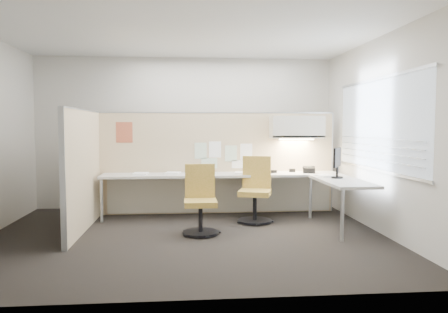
{
  "coord_description": "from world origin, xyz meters",
  "views": [
    {
      "loc": [
        -0.03,
        -6.0,
        1.53
      ],
      "look_at": [
        0.59,
        0.8,
        1.05
      ],
      "focal_mm": 35.0,
      "sensor_mm": 36.0,
      "label": 1
    }
  ],
  "objects": [
    {
      "name": "paper_stack_0",
      "position": [
        -0.75,
        1.26,
        0.74
      ],
      "size": [
        0.24,
        0.31,
        0.03
      ],
      "primitive_type": "cube",
      "rotation": [
        0.0,
        0.0,
        -0.05
      ],
      "color": "white",
      "rests_on": "desk"
    },
    {
      "name": "chair_left",
      "position": [
        0.19,
        0.14,
        0.45
      ],
      "size": [
        0.51,
        0.51,
        0.97
      ],
      "rotation": [
        0.0,
        0.0,
        -0.0
      ],
      "color": "black",
      "rests_on": "floor"
    },
    {
      "name": "poster",
      "position": [
        -1.05,
        1.57,
        1.42
      ],
      "size": [
        0.28,
        0.0,
        0.35
      ],
      "primitive_type": "cube",
      "color": "#FF5220",
      "rests_on": "partition_back"
    },
    {
      "name": "desk",
      "position": [
        0.93,
        1.13,
        0.6
      ],
      "size": [
        4.0,
        2.07,
        0.73
      ],
      "color": "beige",
      "rests_on": "floor"
    },
    {
      "name": "floor",
      "position": [
        0.0,
        0.0,
        -0.01
      ],
      "size": [
        5.5,
        4.5,
        0.01
      ],
      "primitive_type": "cube",
      "color": "black",
      "rests_on": "ground"
    },
    {
      "name": "task_light_strip",
      "position": [
        1.9,
        1.39,
        1.3
      ],
      "size": [
        0.6,
        0.06,
        0.02
      ],
      "primitive_type": "cube",
      "color": "#FFEABF",
      "rests_on": "overhead_bin"
    },
    {
      "name": "partition_back",
      "position": [
        0.55,
        1.6,
        0.88
      ],
      "size": [
        4.1,
        0.06,
        1.75
      ],
      "primitive_type": "cube",
      "color": "#C9AF8B",
      "rests_on": "floor"
    },
    {
      "name": "tape_dispenser",
      "position": [
        1.83,
        1.39,
        0.76
      ],
      "size": [
        0.1,
        0.06,
        0.06
      ],
      "primitive_type": "cube",
      "rotation": [
        0.0,
        0.0,
        0.05
      ],
      "color": "black",
      "rests_on": "desk"
    },
    {
      "name": "paper_stack_5",
      "position": [
        2.19,
        0.73,
        0.74
      ],
      "size": [
        0.3,
        0.35,
        0.02
      ],
      "primitive_type": "cube",
      "rotation": [
        0.0,
        0.0,
        0.26
      ],
      "color": "white",
      "rests_on": "desk"
    },
    {
      "name": "window_pane",
      "position": [
        2.73,
        0.0,
        1.55
      ],
      "size": [
        0.01,
        2.8,
        1.3
      ],
      "primitive_type": "cube",
      "color": "#8F9BA6",
      "rests_on": "wall_right"
    },
    {
      "name": "paper_stack_2",
      "position": [
        0.25,
        1.21,
        0.75
      ],
      "size": [
        0.23,
        0.3,
        0.05
      ],
      "primitive_type": "cube",
      "rotation": [
        0.0,
        0.0,
        -0.01
      ],
      "color": "white",
      "rests_on": "desk"
    },
    {
      "name": "stapler",
      "position": [
        1.46,
        1.28,
        0.76
      ],
      "size": [
        0.14,
        0.06,
        0.05
      ],
      "primitive_type": "cube",
      "rotation": [
        0.0,
        0.0,
        0.16
      ],
      "color": "black",
      "rests_on": "desk"
    },
    {
      "name": "coat_hook",
      "position": [
        -1.58,
        -0.13,
        1.42
      ],
      "size": [
        0.18,
        0.45,
        1.36
      ],
      "color": "silver",
      "rests_on": "partition_left"
    },
    {
      "name": "chair_right",
      "position": [
        1.1,
        0.83,
        0.48
      ],
      "size": [
        0.6,
        0.61,
        1.03
      ],
      "rotation": [
        0.0,
        0.0,
        -0.29
      ],
      "color": "black",
      "rests_on": "floor"
    },
    {
      "name": "wall_front",
      "position": [
        0.0,
        -2.25,
        1.4
      ],
      "size": [
        5.5,
        0.02,
        2.8
      ],
      "primitive_type": "cube",
      "color": "beige",
      "rests_on": "ground"
    },
    {
      "name": "partition_left",
      "position": [
        -1.5,
        0.5,
        0.88
      ],
      "size": [
        0.06,
        2.2,
        1.75
      ],
      "primitive_type": "cube",
      "color": "#C9AF8B",
      "rests_on": "floor"
    },
    {
      "name": "wall_back",
      "position": [
        0.0,
        2.25,
        1.4
      ],
      "size": [
        5.5,
        0.02,
        2.8
      ],
      "primitive_type": "cube",
      "color": "beige",
      "rests_on": "ground"
    },
    {
      "name": "paper_stack_1",
      "position": [
        -0.23,
        1.36,
        0.74
      ],
      "size": [
        0.28,
        0.33,
        0.02
      ],
      "primitive_type": "cube",
      "rotation": [
        0.0,
        0.0,
        -0.16
      ],
      "color": "white",
      "rests_on": "desk"
    },
    {
      "name": "pinned_papers",
      "position": [
        0.63,
        1.57,
        1.03
      ],
      "size": [
        1.01,
        0.0,
        0.47
      ],
      "color": "#8CBF8C",
      "rests_on": "partition_back"
    },
    {
      "name": "monitor",
      "position": [
        2.3,
        0.46,
        1.0
      ],
      "size": [
        0.25,
        0.39,
        0.46
      ],
      "rotation": [
        0.0,
        0.0,
        1.03
      ],
      "color": "black",
      "rests_on": "desk"
    },
    {
      "name": "paper_stack_3",
      "position": [
        0.93,
        1.29,
        0.74
      ],
      "size": [
        0.28,
        0.34,
        0.02
      ],
      "primitive_type": "cube",
      "rotation": [
        0.0,
        0.0,
        -0.17
      ],
      "color": "white",
      "rests_on": "desk"
    },
    {
      "name": "ceiling",
      "position": [
        0.0,
        0.0,
        2.8
      ],
      "size": [
        5.5,
        4.5,
        0.01
      ],
      "primitive_type": "cube",
      "color": "white",
      "rests_on": "wall_back"
    },
    {
      "name": "overhead_bin",
      "position": [
        1.9,
        1.39,
        1.51
      ],
      "size": [
        0.9,
        0.36,
        0.38
      ],
      "primitive_type": "cube",
      "color": "beige",
      "rests_on": "partition_back"
    },
    {
      "name": "paper_stack_6",
      "position": [
        0.21,
        1.25,
        0.75
      ],
      "size": [
        0.29,
        0.34,
        0.03
      ],
      "primitive_type": "cube",
      "rotation": [
        0.0,
        0.0,
        0.23
      ],
      "color": "white",
      "rests_on": "desk"
    },
    {
      "name": "phone",
      "position": [
        2.08,
        1.24,
        0.78
      ],
      "size": [
        0.25,
        0.23,
        0.12
      ],
      "rotation": [
        0.0,
        0.0,
        -0.24
      ],
      "color": "black",
      "rests_on": "desk"
    },
    {
      "name": "wall_right",
      "position": [
        2.75,
        0.0,
        1.4
      ],
      "size": [
        0.02,
        4.5,
        2.8
      ],
      "primitive_type": "cube",
      "color": "beige",
      "rests_on": "ground"
    },
    {
      "name": "paper_stack_4",
      "position": [
        1.25,
        1.24,
        0.74
      ],
      "size": [
        0.26,
        0.32,
        0.03
      ],
      "primitive_type": "cube",
      "rotation": [
        0.0,
        0.0,
        0.09
      ],
      "color": "white",
      "rests_on": "desk"
    }
  ]
}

